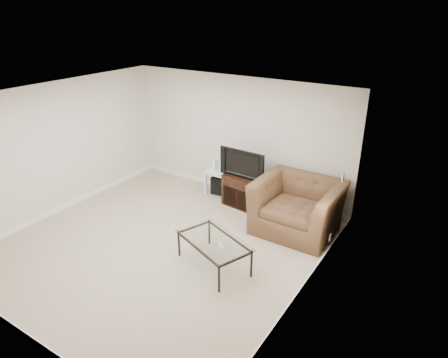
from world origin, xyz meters
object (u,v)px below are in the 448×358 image
Objects in this scene: side_table at (221,181)px; coffee_table at (214,253)px; recliner at (298,198)px; subwoofer at (223,185)px; television at (244,163)px; tv_stand at (245,190)px.

coffee_table is (1.35, -2.29, -0.02)m from side_table.
subwoofer is at bearing 163.41° from recliner.
television is at bearing 166.50° from recliner.
recliner is at bearing -11.10° from television.
recliner is at bearing -16.99° from subwoofer.
television is (-0.00, -0.03, 0.61)m from tv_stand.
subwoofer is 2.10m from recliner.
recliner reaches higher than television.
subwoofer is at bearing 160.30° from television.
television is 0.63× the size of recliner.
subwoofer is at bearing 119.74° from coffee_table.
recliner reaches higher than tv_stand.
tv_stand is 0.61m from television.
television is 1.02m from side_table.
coffee_table is at bearing -110.13° from recliner.
tv_stand is at bearing 165.11° from recliner.
tv_stand is 1.94× the size of subwoofer.
subwoofer is 2.66m from coffee_table.
recliner is (1.28, -0.32, -0.30)m from television.
recliner is (1.96, -0.60, 0.45)m from subwoofer.
side_table is at bearing 162.69° from television.
television is 1.05m from subwoofer.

